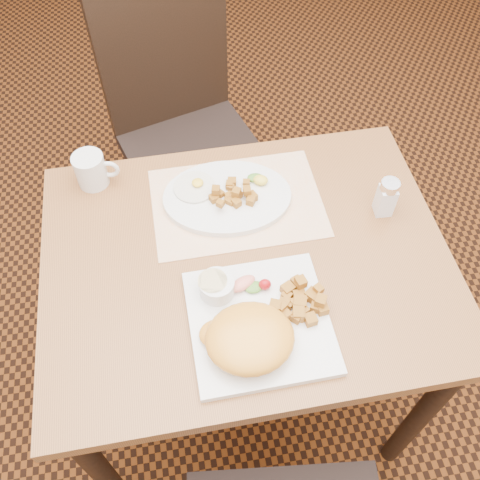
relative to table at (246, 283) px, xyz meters
name	(u,v)px	position (x,y,z in m)	size (l,w,h in m)	color
ground	(244,383)	(0.00, 0.00, -0.64)	(8.00, 8.00, 0.00)	black
table	(246,283)	(0.00, 0.00, 0.00)	(0.90, 0.70, 0.75)	brown
chair_far	(183,120)	(-0.08, 0.71, -0.10)	(0.52, 0.53, 0.97)	black
placemat	(237,203)	(0.01, 0.16, 0.11)	(0.40, 0.28, 0.00)	white
plate_square	(260,322)	(0.00, -0.17, 0.12)	(0.28, 0.28, 0.02)	silver
plate_oval	(227,197)	(-0.02, 0.17, 0.12)	(0.30, 0.23, 0.02)	silver
hollandaise_mound	(249,338)	(-0.04, -0.22, 0.16)	(0.18, 0.15, 0.06)	#F8A830
ramekin	(216,286)	(-0.08, -0.08, 0.15)	(0.07, 0.07, 0.04)	silver
garnish_sq	(250,285)	(-0.01, -0.09, 0.14)	(0.09, 0.05, 0.03)	#387223
fried_egg	(195,187)	(-0.09, 0.21, 0.13)	(0.10, 0.10, 0.02)	white
garnish_ov	(259,179)	(0.07, 0.20, 0.14)	(0.05, 0.05, 0.02)	#387223
salt_shaker	(386,197)	(0.34, 0.07, 0.16)	(0.04, 0.04, 0.10)	white
coffee_mug	(92,170)	(-0.33, 0.29, 0.15)	(0.11, 0.08, 0.08)	silver
home_fries_sq	(299,303)	(0.08, -0.15, 0.14)	(0.12, 0.11, 0.04)	#B06F1C
home_fries_ov	(234,194)	(0.00, 0.16, 0.14)	(0.11, 0.10, 0.03)	#B06F1C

